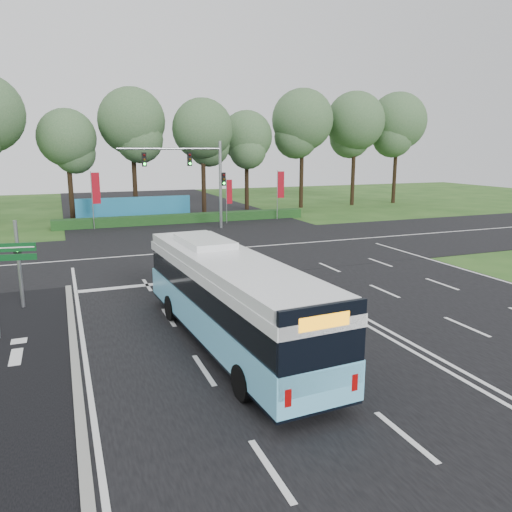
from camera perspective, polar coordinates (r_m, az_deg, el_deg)
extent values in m
plane|color=#264E1A|center=(21.81, 7.35, -5.00)|extent=(120.00, 120.00, 0.00)
cube|color=black|center=(21.80, 7.35, -4.95)|extent=(20.00, 120.00, 0.04)
cube|color=black|center=(32.50, -2.84, 0.84)|extent=(120.00, 14.00, 0.05)
cube|color=gray|center=(16.48, -19.98, -11.23)|extent=(0.25, 18.00, 0.12)
cube|color=#6ED2FF|center=(16.52, -3.05, -6.90)|extent=(3.05, 11.43, 1.04)
cube|color=black|center=(16.68, -3.03, -8.43)|extent=(3.03, 11.37, 0.28)
cube|color=black|center=(16.23, -3.09, -3.76)|extent=(2.95, 11.25, 0.89)
cube|color=white|center=(16.09, -3.11, -1.82)|extent=(3.05, 11.43, 0.33)
cube|color=white|center=(16.01, -3.12, -0.68)|extent=(2.98, 10.97, 0.33)
cube|color=white|center=(18.12, -5.92, 1.70)|extent=(1.68, 2.91, 0.24)
cube|color=black|center=(11.50, 7.59, -10.45)|extent=(2.29, 0.26, 2.07)
cube|color=orange|center=(11.24, 7.80, -7.41)|extent=(1.32, 0.14, 0.33)
cylinder|color=black|center=(19.24, -9.69, -5.90)|extent=(0.32, 0.99, 0.98)
cylinder|color=black|center=(19.89, -3.57, -5.14)|extent=(0.32, 0.99, 0.98)
cylinder|color=black|center=(13.27, -1.56, -14.28)|extent=(0.32, 0.99, 0.98)
cylinder|color=black|center=(14.20, 6.78, -12.51)|extent=(0.32, 0.99, 0.98)
cylinder|color=gray|center=(22.18, -25.43, -0.95)|extent=(0.15, 0.15, 3.64)
cube|color=black|center=(21.87, -25.62, 0.67)|extent=(0.29, 0.19, 0.42)
sphere|color=#19F233|center=(21.77, -25.64, 0.62)|extent=(0.15, 0.15, 0.15)
cube|color=#0B4019|center=(18.42, -26.06, 0.89)|extent=(1.44, 0.28, 0.29)
cube|color=#0B4019|center=(18.48, -25.96, -0.14)|extent=(1.44, 0.28, 0.21)
cube|color=white|center=(18.39, -26.07, 0.87)|extent=(1.34, 0.21, 0.04)
cylinder|color=gray|center=(42.17, -18.19, 6.02)|extent=(0.07, 0.07, 4.65)
cube|color=maroon|center=(42.13, -17.82, 7.38)|extent=(0.62, 0.09, 2.48)
cylinder|color=gray|center=(43.41, -3.39, 6.25)|extent=(0.06, 0.06, 3.88)
cube|color=maroon|center=(43.45, -3.06, 7.35)|extent=(0.52, 0.10, 2.07)
cylinder|color=gray|center=(45.88, 2.45, 6.96)|extent=(0.07, 0.07, 4.49)
cube|color=maroon|center=(45.88, 2.87, 8.14)|extent=(0.60, 0.15, 2.39)
cylinder|color=gray|center=(40.67, -4.08, 8.05)|extent=(0.24, 0.24, 7.00)
cylinder|color=gray|center=(39.56, -9.80, 12.00)|extent=(8.00, 0.16, 0.16)
cube|color=black|center=(39.90, -7.61, 10.92)|extent=(0.32, 0.28, 1.05)
cube|color=black|center=(39.20, -12.67, 10.71)|extent=(0.32, 0.28, 1.05)
cube|color=black|center=(40.72, -3.75, 8.77)|extent=(0.32, 0.28, 1.05)
cube|color=#153915|center=(44.31, -8.05, 4.27)|extent=(22.00, 1.20, 0.80)
cube|color=#1C6D97|center=(45.93, -13.69, 5.20)|extent=(10.00, 0.30, 2.20)
cylinder|color=black|center=(48.75, -20.48, 8.00)|extent=(0.44, 0.44, 6.99)
sphere|color=#375B35|center=(48.67, -20.82, 12.53)|extent=(5.15, 5.15, 5.15)
cylinder|color=black|center=(49.78, -13.74, 9.35)|extent=(0.44, 0.44, 8.49)
sphere|color=#375B35|center=(49.80, -14.02, 14.74)|extent=(6.25, 6.25, 6.25)
cylinder|color=black|center=(49.15, -6.02, 9.20)|extent=(0.44, 0.44, 7.82)
sphere|color=#375B35|center=(49.12, -6.14, 14.24)|extent=(5.76, 5.76, 5.76)
cylinder|color=black|center=(53.31, -1.07, 9.19)|extent=(0.44, 0.44, 7.25)
sphere|color=#375B35|center=(53.25, -1.09, 13.50)|extent=(5.35, 5.35, 5.35)
cylinder|color=black|center=(55.50, 5.23, 10.13)|extent=(0.44, 0.44, 8.95)
sphere|color=#375B35|center=(55.55, 5.34, 15.23)|extent=(6.59, 6.59, 6.59)
cylinder|color=black|center=(58.97, 11.07, 10.08)|extent=(0.44, 0.44, 8.94)
sphere|color=#375B35|center=(59.02, 11.27, 14.87)|extent=(6.59, 6.59, 6.59)
cylinder|color=black|center=(62.36, 15.61, 10.01)|extent=(0.44, 0.44, 9.05)
sphere|color=#375B35|center=(62.41, 15.88, 14.59)|extent=(6.67, 6.67, 6.67)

